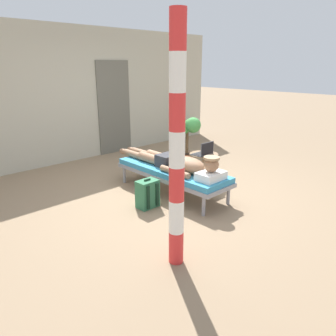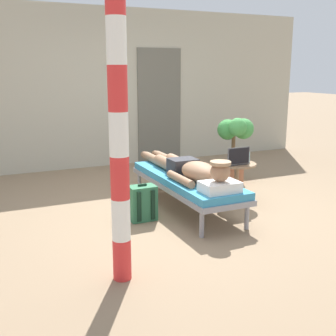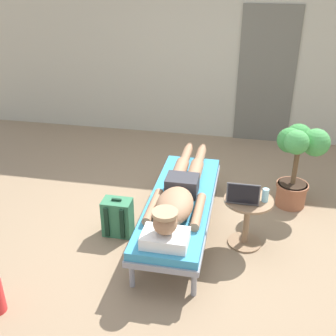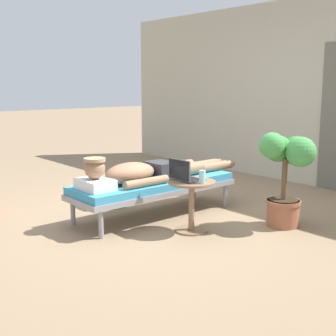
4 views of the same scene
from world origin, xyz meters
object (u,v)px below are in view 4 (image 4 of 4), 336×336
Objects in this scene: side_table at (192,197)px; backpack at (112,191)px; drink_glass at (202,177)px; lounge_chair at (154,186)px; person_reclining at (147,172)px; laptop at (184,175)px; potted_plant at (287,167)px.

side_table is 1.33m from backpack.
lounge_chair is at bearing 175.38° from drink_glass.
lounge_chair is 4.66× the size of backpack.
laptop is (0.62, -0.02, 0.06)m from person_reclining.
potted_plant is at bearing 58.17° from laptop.
laptop reaches higher than drink_glass.
person_reclining reaches higher than drink_glass.
laptop is 1.31m from backpack.
person_reclining is (0.00, -0.10, 0.17)m from lounge_chair.
drink_glass reaches higher than lounge_chair.
drink_glass is (0.21, 0.05, 0.01)m from laptop.
potted_plant is at bearing 34.11° from lounge_chair.
backpack is (-1.26, -0.03, -0.39)m from laptop.
potted_plant is (1.83, 0.96, 0.43)m from backpack.
lounge_chair is 0.67m from backpack.
lounge_chair is 0.91× the size of person_reclining.
laptop is at bearing -10.52° from lounge_chair.
person_reclining is 0.63m from laptop.
potted_plant is at bearing 37.28° from person_reclining.
person_reclining is 7.00× the size of laptop.
person_reclining is 0.71m from backpack.
side_table is at bearing 40.52° from laptop.
laptop is at bearing -139.48° from side_table.
laptop reaches higher than backpack.
laptop is 1.09m from potted_plant.
lounge_chair is 14.91× the size of drink_glass.
side_table is 1.05m from potted_plant.
side_table is 3.95× the size of drink_glass.
backpack is 2.11m from potted_plant.
lounge_chair is 0.87m from drink_glass.
person_reclining is at bearing -177.72° from drink_glass.
person_reclining is 1.51m from potted_plant.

